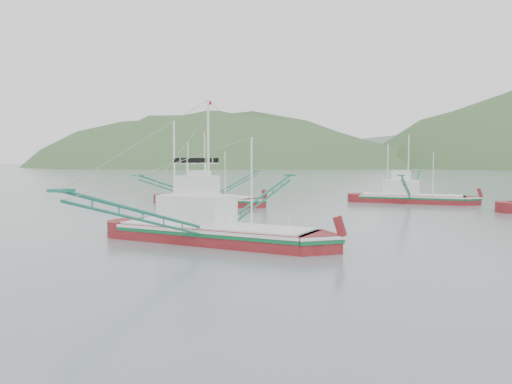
% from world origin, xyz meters
% --- Properties ---
extents(ground, '(1200.00, 1200.00, 0.00)m').
position_xyz_m(ground, '(0.00, 0.00, 0.00)').
color(ground, slate).
rests_on(ground, ground).
extents(main_boat, '(15.27, 26.98, 10.95)m').
position_xyz_m(main_boat, '(-0.50, -1.50, 1.65)').
color(main_boat, maroon).
rests_on(main_boat, ground).
extents(bg_boat_far, '(13.97, 25.18, 10.18)m').
position_xyz_m(bg_boat_far, '(10.32, 38.12, 1.40)').
color(bg_boat_far, maroon).
rests_on(bg_boat_far, ground).
extents(bg_boat_left, '(14.55, 25.36, 10.35)m').
position_xyz_m(bg_boat_left, '(-14.73, 25.88, 1.73)').
color(bg_boat_left, maroon).
rests_on(bg_boat_left, ground).
extents(headland_left, '(448.00, 308.00, 210.00)m').
position_xyz_m(headland_left, '(-180.00, 360.00, 0.00)').
color(headland_left, '#37582D').
rests_on(headland_left, ground).
extents(ridge_distant, '(960.00, 400.00, 240.00)m').
position_xyz_m(ridge_distant, '(30.00, 560.00, 0.00)').
color(ridge_distant, slate).
rests_on(ridge_distant, ground).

